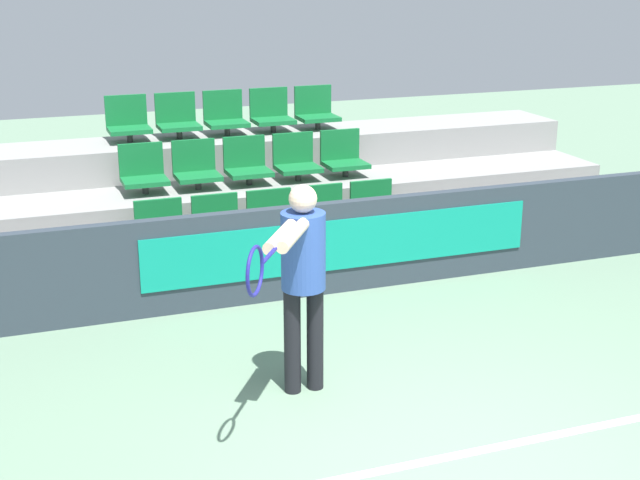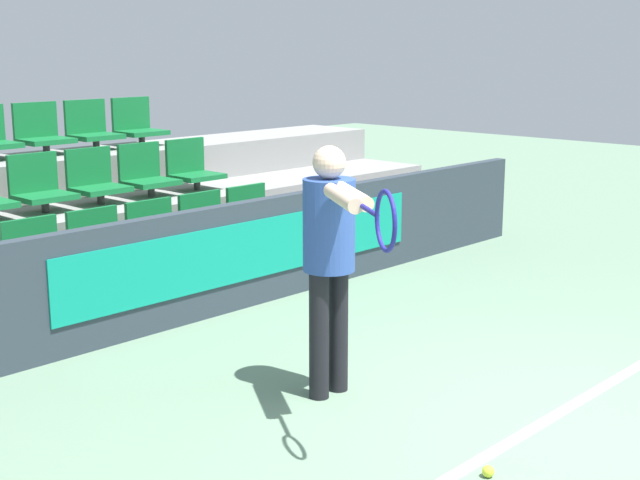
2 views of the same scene
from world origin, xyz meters
The scene contains 21 objects.
court_baseline centered at (0.00, 0.33, 0.00)m, with size 5.58×0.08×0.01m.
barrier_wall centered at (0.02, 3.50, 0.47)m, with size 9.03×0.14×0.93m.
bleacher_tier_front centered at (0.00, 4.05, 0.19)m, with size 8.63×0.94×0.39m.
bleacher_tier_middle centered at (0.00, 5.00, 0.39)m, with size 8.63×0.94×0.78m.
bleacher_tier_back centered at (0.00, 5.94, 0.58)m, with size 8.63×0.94×1.16m.
stadium_chair_0 centered at (-1.16, 4.18, 0.61)m, with size 0.48×0.42×0.52m.
stadium_chair_1 centered at (-0.58, 4.18, 0.61)m, with size 0.48×0.42×0.52m.
stadium_chair_2 centered at (0.00, 4.18, 0.61)m, with size 0.48×0.42×0.52m.
stadium_chair_3 centered at (0.58, 4.18, 0.61)m, with size 0.48×0.42×0.52m.
stadium_chair_4 centered at (1.16, 4.18, 0.61)m, with size 0.48×0.42×0.52m.
stadium_chair_5 centered at (-1.16, 5.12, 0.99)m, with size 0.48×0.42×0.52m.
stadium_chair_6 centered at (-0.58, 5.12, 0.99)m, with size 0.48×0.42×0.52m.
stadium_chair_7 centered at (0.00, 5.12, 0.99)m, with size 0.48×0.42×0.52m.
stadium_chair_8 centered at (0.58, 5.12, 0.99)m, with size 0.48×0.42×0.52m.
stadium_chair_9 centered at (1.16, 5.12, 0.99)m, with size 0.48×0.42×0.52m.
stadium_chair_10 centered at (-1.16, 6.06, 1.38)m, with size 0.48×0.42×0.52m.
stadium_chair_11 centered at (-0.58, 6.06, 1.38)m, with size 0.48×0.42×0.52m.
stadium_chair_12 centered at (0.00, 6.06, 1.38)m, with size 0.48×0.42×0.52m.
stadium_chair_13 centered at (0.58, 6.06, 1.38)m, with size 0.48×0.42×0.52m.
stadium_chair_14 centered at (1.16, 6.06, 1.38)m, with size 0.48×0.42×0.52m.
tennis_player centered at (-0.57, 1.55, 1.02)m, with size 0.92×1.30×1.64m.
Camera 1 is at (-2.56, -4.33, 3.23)m, focal length 50.00 mm.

